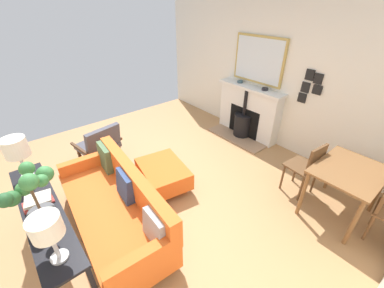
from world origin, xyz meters
The scene contains 17 objects.
ground_plane centered at (0.00, 0.00, 0.00)m, with size 5.57×5.73×0.01m, color #A87A4C.
wall_left centered at (-2.79, 0.00, 1.42)m, with size 0.12×5.73×2.84m, color silver.
fireplace centered at (-2.56, -0.21, 0.48)m, with size 0.67×1.46×1.07m.
mirror_over_mantel centered at (-2.70, -0.21, 1.56)m, with size 0.04×1.10×0.86m.
mantel_bowl_near centered at (-2.61, -0.53, 1.09)m, with size 0.12×0.12×0.04m.
mantel_bowl_far centered at (-2.61, 0.09, 1.09)m, with size 0.12×0.12×0.04m.
sofa centered at (0.65, 0.36, 0.35)m, with size 0.95×2.03×0.81m.
ottoman centered at (-0.26, 0.05, 0.23)m, with size 0.77×0.94×0.36m.
armchair_accent centered at (0.25, -1.12, 0.43)m, with size 0.76×0.70×0.78m.
console_table centered at (1.36, 0.36, 0.69)m, with size 0.34×1.79×0.79m.
table_lamp_near_end centered at (1.36, -0.30, 1.17)m, with size 0.25×0.25×0.51m.
table_lamp_far_end centered at (1.36, 1.03, 1.14)m, with size 0.23×0.23×0.45m.
potted_plant centered at (1.36, 0.56, 1.12)m, with size 0.44×0.40×0.64m.
book_stack centered at (1.35, 0.26, 0.82)m, with size 0.28×0.24×0.07m.
dining_table centered at (-1.76, 2.04, 0.63)m, with size 0.93×0.72×0.74m.
dining_chair_near_fireplace centered at (-1.75, 1.54, 0.53)m, with size 0.44×0.44×0.88m.
photo_gallery_row centered at (-2.71, 0.87, 1.32)m, with size 0.02×0.36×0.57m.
Camera 1 is at (1.29, 2.62, 2.58)m, focal length 22.55 mm.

